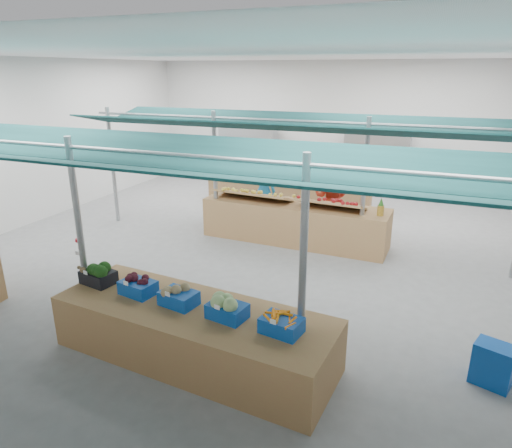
# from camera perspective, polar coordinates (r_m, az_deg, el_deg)

# --- Properties ---
(floor) EXTENTS (13.00, 13.00, 0.00)m
(floor) POSITION_cam_1_polar(r_m,az_deg,el_deg) (10.55, -1.26, -2.90)
(floor) COLOR slate
(floor) RESTS_ON ground
(hall) EXTENTS (13.00, 13.00, 13.00)m
(hall) POSITION_cam_1_polar(r_m,az_deg,el_deg) (11.21, 1.62, 12.36)
(hall) COLOR silver
(hall) RESTS_ON ground
(pole_grid) EXTENTS (10.00, 4.60, 3.00)m
(pole_grid) POSITION_cam_1_polar(r_m,az_deg,el_deg) (8.17, -1.37, 4.00)
(pole_grid) COLOR gray
(pole_grid) RESTS_ON floor
(awnings) EXTENTS (9.50, 7.08, 0.30)m
(awnings) POSITION_cam_1_polar(r_m,az_deg,el_deg) (7.98, -1.43, 10.75)
(awnings) COLOR black
(awnings) RESTS_ON pole_grid
(back_shelving_left) EXTENTS (2.00, 0.50, 2.00)m
(back_shelving_left) POSITION_cam_1_polar(r_m,az_deg,el_deg) (16.56, -1.02, 8.68)
(back_shelving_left) COLOR #B23F33
(back_shelving_left) RESTS_ON floor
(back_shelving_right) EXTENTS (2.00, 0.50, 2.00)m
(back_shelving_right) POSITION_cam_1_polar(r_m,az_deg,el_deg) (15.39, 14.72, 7.30)
(back_shelving_right) COLOR #B23F33
(back_shelving_right) RESTS_ON floor
(veg_counter) EXTENTS (4.11, 1.67, 0.78)m
(veg_counter) POSITION_cam_1_polar(r_m,az_deg,el_deg) (6.62, -7.79, -13.33)
(veg_counter) COLOR #966441
(veg_counter) RESTS_ON floor
(fruit_counter) EXTENTS (4.38, 1.18, 0.93)m
(fruit_counter) POSITION_cam_1_polar(r_m,az_deg,el_deg) (10.78, 4.80, 0.17)
(fruit_counter) COLOR #966441
(fruit_counter) RESTS_ON floor
(far_counter) EXTENTS (4.90, 1.29, 0.87)m
(far_counter) POSITION_cam_1_polar(r_m,az_deg,el_deg) (13.79, 4.12, 4.19)
(far_counter) COLOR #966441
(far_counter) RESTS_ON floor
(crate_stack) EXTENTS (0.56, 0.47, 0.57)m
(crate_stack) POSITION_cam_1_polar(r_m,az_deg,el_deg) (6.86, 27.51, -15.32)
(crate_stack) COLOR #0F47A5
(crate_stack) RESTS_ON floor
(vendor_left) EXTENTS (0.65, 0.44, 1.74)m
(vendor_left) POSITION_cam_1_polar(r_m,az_deg,el_deg) (12.04, 0.97, 4.22)
(vendor_left) COLOR #1B75B2
(vendor_left) RESTS_ON floor
(vendor_right) EXTENTS (0.87, 0.69, 1.74)m
(vendor_right) POSITION_cam_1_polar(r_m,az_deg,el_deg) (11.54, 9.35, 3.32)
(vendor_right) COLOR maroon
(vendor_right) RESTS_ON floor
(crate_broccoli) EXTENTS (0.55, 0.44, 0.35)m
(crate_broccoli) POSITION_cam_1_polar(r_m,az_deg,el_deg) (7.40, -19.14, -5.87)
(crate_broccoli) COLOR black
(crate_broccoli) RESTS_ON veg_counter
(crate_beets) EXTENTS (0.55, 0.44, 0.29)m
(crate_beets) POSITION_cam_1_polar(r_m,az_deg,el_deg) (6.90, -14.54, -7.45)
(crate_beets) COLOR #0F47A5
(crate_beets) RESTS_ON veg_counter
(crate_celeriac) EXTENTS (0.55, 0.44, 0.31)m
(crate_celeriac) POSITION_cam_1_polar(r_m,az_deg,el_deg) (6.48, -9.65, -8.78)
(crate_celeriac) COLOR #0F47A5
(crate_celeriac) RESTS_ON veg_counter
(crate_cabbage) EXTENTS (0.55, 0.44, 0.35)m
(crate_cabbage) POSITION_cam_1_polar(r_m,az_deg,el_deg) (6.08, -3.62, -10.32)
(crate_cabbage) COLOR #0F47A5
(crate_cabbage) RESTS_ON veg_counter
(crate_carrots) EXTENTS (0.55, 0.44, 0.29)m
(crate_carrots) POSITION_cam_1_polar(r_m,az_deg,el_deg) (5.80, 3.21, -12.42)
(crate_carrots) COLOR #0F47A5
(crate_carrots) RESTS_ON veg_counter
(sparrow) EXTENTS (0.12, 0.09, 0.11)m
(sparrow) POSITION_cam_1_polar(r_m,az_deg,el_deg) (7.40, -20.94, -5.32)
(sparrow) COLOR brown
(sparrow) RESTS_ON crate_broccoli
(pole_ribbon) EXTENTS (0.12, 0.12, 0.28)m
(pole_ribbon) POSITION_cam_1_polar(r_m,az_deg,el_deg) (8.44, -21.30, -2.04)
(pole_ribbon) COLOR red
(pole_ribbon) RESTS_ON pole_grid
(apple_heap_yellow) EXTENTS (1.94, 0.82, 0.27)m
(apple_heap_yellow) POSITION_cam_1_polar(r_m,az_deg,el_deg) (10.88, -0.45, 3.87)
(apple_heap_yellow) COLOR #997247
(apple_heap_yellow) RESTS_ON fruit_counter
(apple_heap_red) EXTENTS (1.54, 0.80, 0.27)m
(apple_heap_red) POSITION_cam_1_polar(r_m,az_deg,el_deg) (10.26, 9.34, 2.70)
(apple_heap_red) COLOR #997247
(apple_heap_red) RESTS_ON fruit_counter
(pineapple) EXTENTS (0.14, 0.14, 0.39)m
(pineapple) POSITION_cam_1_polar(r_m,az_deg,el_deg) (10.06, 15.33, 2.03)
(pineapple) COLOR #8C6019
(pineapple) RESTS_ON fruit_counter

